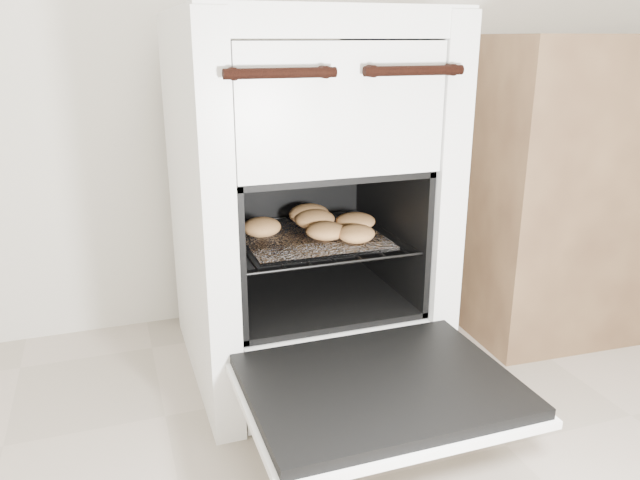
# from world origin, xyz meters

# --- Properties ---
(stove) EXTENTS (0.57, 0.63, 0.87)m
(stove) POSITION_xyz_m (0.04, 1.18, 0.43)
(stove) COLOR white
(stove) RESTS_ON ground
(oven_door) EXTENTS (0.51, 0.40, 0.04)m
(oven_door) POSITION_xyz_m (0.04, 0.71, 0.19)
(oven_door) COLOR black
(oven_door) RESTS_ON stove
(oven_rack) EXTENTS (0.41, 0.40, 0.01)m
(oven_rack) POSITION_xyz_m (0.04, 1.12, 0.36)
(oven_rack) COLOR black
(oven_rack) RESTS_ON stove
(foil_sheet) EXTENTS (0.32, 0.28, 0.01)m
(foil_sheet) POSITION_xyz_m (0.04, 1.10, 0.37)
(foil_sheet) COLOR white
(foil_sheet) RESTS_ON oven_rack
(baked_rolls) EXTENTS (0.34, 0.30, 0.05)m
(baked_rolls) POSITION_xyz_m (0.07, 1.13, 0.39)
(baked_rolls) COLOR #C0834C
(baked_rolls) RESTS_ON foil_sheet
(counter) EXTENTS (0.85, 0.59, 0.83)m
(counter) POSITION_xyz_m (0.96, 1.23, 0.41)
(counter) COLOR brown
(counter) RESTS_ON ground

